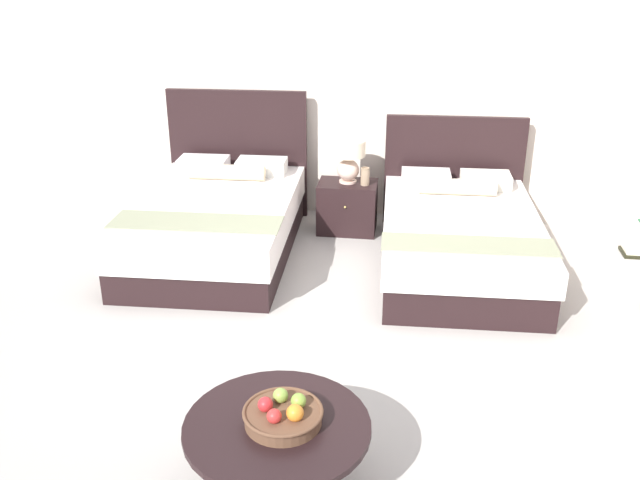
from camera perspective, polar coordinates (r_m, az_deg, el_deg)
The scene contains 9 objects.
ground_plane at distance 5.03m, azimuth -0.94°, elevation -8.98°, with size 10.15×9.21×0.02m, color #B1ABA4.
wall_back at distance 7.17m, azimuth 2.61°, elevation 12.41°, with size 10.15×0.12×2.66m, color silver.
bed_near_window at distance 6.49m, azimuth -8.42°, elevation 1.67°, with size 1.49×2.25×1.31m.
bed_near_corner at distance 6.26m, azimuth 11.33°, elevation 0.36°, with size 1.43×2.24×1.12m.
nightstand at distance 6.91m, azimuth 2.25°, elevation 2.73°, with size 0.57×0.42×0.51m.
table_lamp at distance 6.77m, azimuth 2.34°, elevation 6.86°, with size 0.33×0.33×0.42m.
vase at distance 6.75m, azimuth 3.72°, elevation 5.24°, with size 0.08×0.08×0.17m.
coffee_table at distance 3.72m, azimuth -3.51°, elevation -15.94°, with size 0.97×0.97×0.42m.
fruit_bowl at distance 3.64m, azimuth -3.04°, elevation -14.08°, with size 0.42×0.42×0.15m.
Camera 1 is at (0.69, -4.20, 2.68)m, focal length 38.99 mm.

